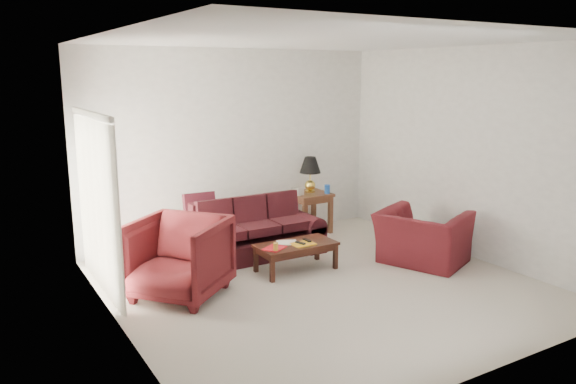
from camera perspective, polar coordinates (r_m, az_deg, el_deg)
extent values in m
plane|color=beige|center=(7.19, 3.53, -9.43)|extent=(5.00, 5.00, 0.00)
cube|color=silver|center=(7.12, -18.92, -1.20)|extent=(0.10, 2.00, 2.16)
cube|color=black|center=(8.30, -8.96, -1.64)|extent=(0.48, 0.26, 0.48)
cube|color=silver|center=(9.13, 1.27, 0.05)|extent=(0.13, 0.08, 0.13)
cylinder|color=#194CA4|center=(9.30, 4.00, 0.30)|extent=(0.10, 0.10, 0.15)
cube|color=#AFAEB3|center=(9.41, 0.84, 0.45)|extent=(0.13, 0.15, 0.05)
imported|color=#481013|center=(6.81, -11.08, -6.59)|extent=(1.47, 1.46, 0.96)
imported|color=#491016|center=(8.09, 13.51, -4.53)|extent=(1.37, 1.44, 0.74)
cube|color=#B6121C|center=(7.36, -1.36, -5.71)|extent=(0.36, 0.33, 0.02)
cube|color=white|center=(7.59, -0.10, -5.16)|extent=(0.32, 0.29, 0.02)
cube|color=gold|center=(7.54, 1.54, -5.29)|extent=(0.30, 0.23, 0.02)
cube|color=black|center=(7.52, 1.26, -5.19)|extent=(0.09, 0.16, 0.02)
cube|color=black|center=(7.64, 1.95, -4.91)|extent=(0.05, 0.16, 0.02)
cylinder|color=gold|center=(7.23, -1.27, -5.62)|extent=(0.08, 0.08, 0.12)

